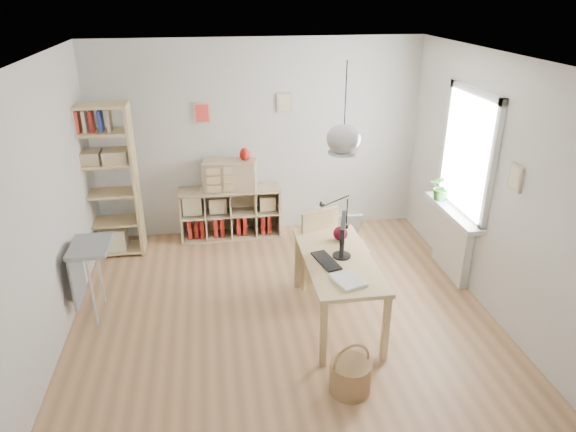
{
  "coord_description": "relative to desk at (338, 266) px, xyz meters",
  "views": [
    {
      "loc": [
        -0.67,
        -4.62,
        3.29
      ],
      "look_at": [
        0.1,
        0.3,
        1.05
      ],
      "focal_mm": 32.0,
      "sensor_mm": 36.0,
      "label": 1
    }
  ],
  "objects": [
    {
      "name": "ground",
      "position": [
        -0.55,
        0.15,
        -0.66
      ],
      "size": [
        4.5,
        4.5,
        0.0
      ],
      "primitive_type": "plane",
      "color": "tan",
      "rests_on": "ground"
    },
    {
      "name": "room_shell",
      "position": [
        -0.0,
        0.0,
        1.34
      ],
      "size": [
        4.5,
        4.5,
        4.5
      ],
      "color": "silver",
      "rests_on": "ground"
    },
    {
      "name": "window_unit",
      "position": [
        1.68,
        0.75,
        0.89
      ],
      "size": [
        0.07,
        1.16,
        1.46
      ],
      "color": "white",
      "rests_on": "ground"
    },
    {
      "name": "radiator",
      "position": [
        1.64,
        0.75,
        -0.26
      ],
      "size": [
        0.1,
        0.8,
        0.8
      ],
      "primitive_type": "cube",
      "color": "silver",
      "rests_on": "ground"
    },
    {
      "name": "windowsill",
      "position": [
        1.59,
        0.75,
        0.17
      ],
      "size": [
        0.22,
        1.2,
        0.06
      ],
      "primitive_type": "cube",
      "color": "white",
      "rests_on": "radiator"
    },
    {
      "name": "desk",
      "position": [
        0.0,
        0.0,
        0.0
      ],
      "size": [
        0.7,
        1.5,
        0.75
      ],
      "color": "#E3C082",
      "rests_on": "ground"
    },
    {
      "name": "cube_shelf",
      "position": [
        -1.02,
        2.23,
        -0.36
      ],
      "size": [
        1.4,
        0.38,
        0.72
      ],
      "color": "#CEBA87",
      "rests_on": "ground"
    },
    {
      "name": "tall_bookshelf",
      "position": [
        -2.59,
        1.95,
        0.43
      ],
      "size": [
        0.8,
        0.38,
        2.0
      ],
      "color": "#E3C082",
      "rests_on": "ground"
    },
    {
      "name": "side_table",
      "position": [
        -2.59,
        0.5,
        0.01
      ],
      "size": [
        0.4,
        0.55,
        0.85
      ],
      "color": "gray",
      "rests_on": "ground"
    },
    {
      "name": "chair",
      "position": [
        0.01,
        0.55,
        -0.09
      ],
      "size": [
        0.62,
        0.62,
        0.99
      ],
      "rotation": [
        0.0,
        0.0,
        0.36
      ],
      "color": "gray",
      "rests_on": "ground"
    },
    {
      "name": "wicker_basket",
      "position": [
        -0.13,
        -1.07,
        -0.49
      ],
      "size": [
        0.36,
        0.36,
        0.5
      ],
      "rotation": [
        0.0,
        0.0,
        0.25
      ],
      "color": "olive",
      "rests_on": "ground"
    },
    {
      "name": "storage_chest",
      "position": [
        0.36,
        1.11,
        -0.46
      ],
      "size": [
        0.6,
        0.67,
        0.62
      ],
      "rotation": [
        0.0,
        0.0,
        -0.03
      ],
      "color": "silver",
      "rests_on": "ground"
    },
    {
      "name": "monitor",
      "position": [
        0.04,
        0.02,
        0.33
      ],
      "size": [
        0.19,
        0.47,
        0.41
      ],
      "rotation": [
        0.0,
        0.0,
        -0.29
      ],
      "color": "black",
      "rests_on": "desk"
    },
    {
      "name": "keyboard",
      "position": [
        -0.14,
        -0.06,
        0.1
      ],
      "size": [
        0.25,
        0.44,
        0.02
      ],
      "primitive_type": "cube",
      "rotation": [
        0.0,
        0.0,
        0.23
      ],
      "color": "black",
      "rests_on": "desk"
    },
    {
      "name": "task_lamp",
      "position": [
        0.08,
        0.62,
        0.36
      ],
      "size": [
        0.36,
        0.13,
        0.39
      ],
      "color": "black",
      "rests_on": "desk"
    },
    {
      "name": "yarn_ball",
      "position": [
        0.12,
        0.39,
        0.17
      ],
      "size": [
        0.16,
        0.16,
        0.16
      ],
      "primitive_type": "sphere",
      "color": "#540B1A",
      "rests_on": "desk"
    },
    {
      "name": "paper_tray",
      "position": [
        -0.02,
        -0.47,
        0.11
      ],
      "size": [
        0.32,
        0.36,
        0.03
      ],
      "primitive_type": "cube",
      "rotation": [
        0.0,
        0.0,
        0.29
      ],
      "color": "white",
      "rests_on": "desk"
    },
    {
      "name": "drawer_chest",
      "position": [
        -0.98,
        2.19,
        0.27
      ],
      "size": [
        0.76,
        0.45,
        0.41
      ],
      "primitive_type": "cube",
      "rotation": [
        0.0,
        0.0,
        -0.18
      ],
      "color": "#CEBA87",
      "rests_on": "cube_shelf"
    },
    {
      "name": "red_vase",
      "position": [
        -0.77,
        2.19,
        0.56
      ],
      "size": [
        0.14,
        0.14,
        0.17
      ],
      "primitive_type": "ellipsoid",
      "color": "#9D140D",
      "rests_on": "drawer_chest"
    },
    {
      "name": "potted_plant",
      "position": [
        1.57,
        1.07,
        0.37
      ],
      "size": [
        0.38,
        0.36,
        0.34
      ],
      "primitive_type": "imported",
      "rotation": [
        0.0,
        0.0,
        -0.39
      ],
      "color": "#2C5E23",
      "rests_on": "windowsill"
    }
  ]
}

